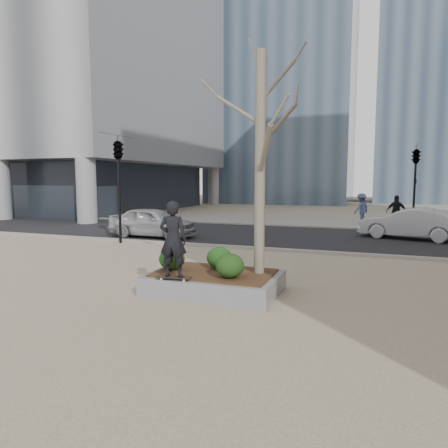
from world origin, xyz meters
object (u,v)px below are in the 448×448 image
(skateboard, at_px, (174,278))
(police_car, at_px, (152,222))
(planter, at_px, (214,283))
(skateboarder, at_px, (173,239))

(skateboard, xyz_separation_m, police_car, (-5.46, 8.40, 0.23))
(planter, bearing_deg, skateboarder, -125.04)
(skateboarder, relative_size, police_car, 0.41)
(police_car, bearing_deg, planter, -140.49)
(planter, distance_m, skateboarder, 1.56)
(skateboard, bearing_deg, police_car, 114.52)
(planter, xyz_separation_m, police_car, (-6.08, 7.52, 0.49))
(planter, relative_size, police_car, 0.73)
(planter, bearing_deg, police_car, 128.95)
(skateboard, xyz_separation_m, skateboarder, (0.00, 0.00, 0.87))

